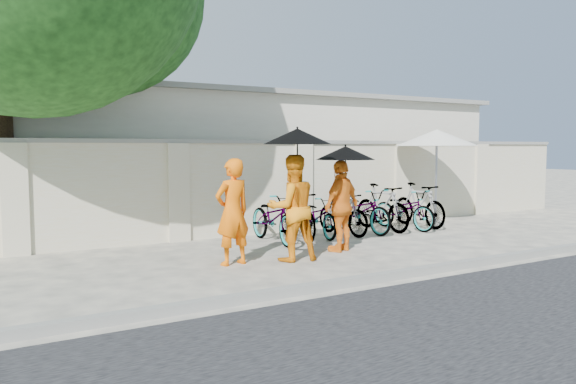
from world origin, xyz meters
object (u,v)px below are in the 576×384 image
monk_center (292,208)px  monk_right (342,206)px  monk_left (233,212)px  patio_umbrella (437,139)px

monk_center → monk_right: bearing=-158.0°
monk_left → monk_center: (1.01, -0.22, 0.03)m
monk_right → patio_umbrella: 4.55m
monk_left → patio_umbrella: size_ratio=0.72×
monk_center → monk_right: size_ratio=1.06×
monk_left → monk_right: size_ratio=1.03×
monk_left → monk_center: size_ratio=0.97×
monk_left → patio_umbrella: patio_umbrella is taller
monk_center → monk_left: bearing=-2.6°
monk_center → monk_right: 1.26m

